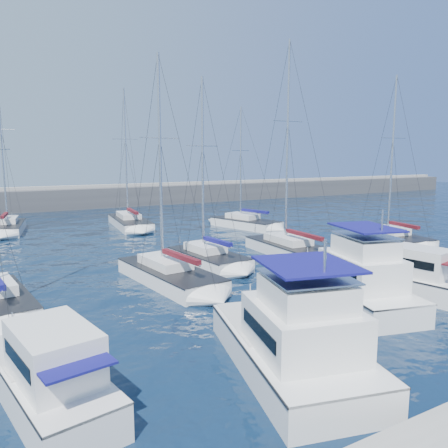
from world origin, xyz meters
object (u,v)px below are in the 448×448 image
motor_yacht_stbd_outer (410,279)px  sailboat_mid_b (169,275)px  motor_yacht_port_outer (49,378)px  sailboat_back_c (246,223)px  sailboat_mid_e (393,239)px  sailboat_back_b (130,222)px  sailboat_back_a (7,227)px  motor_yacht_port_inner (295,343)px  sailboat_mid_d (292,249)px  sailboat_mid_c (208,258)px  motor_yacht_stbd_inner (354,282)px

motor_yacht_stbd_outer → sailboat_mid_b: size_ratio=0.47×
motor_yacht_port_outer → sailboat_back_c: sailboat_back_c is taller
sailboat_mid_e → sailboat_back_b: (-17.36, 21.37, -0.02)m
sailboat_back_a → motor_yacht_port_inner: bearing=-69.6°
sailboat_mid_b → sailboat_back_a: size_ratio=0.84×
motor_yacht_port_inner → sailboat_mid_d: bearing=66.3°
sailboat_mid_c → sailboat_mid_d: bearing=-9.9°
motor_yacht_port_outer → motor_yacht_port_inner: (8.01, -2.05, 0.19)m
motor_yacht_stbd_outer → sailboat_back_a: sailboat_back_a is taller
motor_yacht_stbd_outer → sailboat_mid_e: size_ratio=0.45×
sailboat_mid_b → sailboat_back_a: bearing=100.2°
sailboat_mid_d → sailboat_mid_e: 10.65m
motor_yacht_stbd_outer → sailboat_mid_c: 13.50m
motor_yacht_port_inner → sailboat_mid_d: sailboat_mid_d is taller
sailboat_mid_b → sailboat_back_a: 26.41m
sailboat_back_b → sailboat_back_c: (10.98, -6.88, -0.01)m
sailboat_mid_c → sailboat_back_a: sailboat_back_a is taller
motor_yacht_stbd_inner → motor_yacht_port_outer: bearing=-156.4°
sailboat_back_a → sailboat_mid_e: bearing=-29.4°
motor_yacht_port_outer → sailboat_mid_d: 23.68m
motor_yacht_port_outer → sailboat_back_b: sailboat_back_b is taller
motor_yacht_stbd_outer → sailboat_back_c: bearing=68.2°
motor_yacht_port_outer → sailboat_mid_b: bearing=42.1°
sailboat_back_a → motor_yacht_stbd_inner: bearing=-56.5°
sailboat_back_a → motor_yacht_stbd_outer: bearing=-51.7°
motor_yacht_port_outer → motor_yacht_stbd_inner: size_ratio=0.74×
motor_yacht_stbd_inner → sailboat_mid_b: sailboat_mid_b is taller
sailboat_mid_e → motor_yacht_port_outer: bearing=-150.6°
motor_yacht_stbd_inner → motor_yacht_port_inner: bearing=-134.6°
motor_yacht_port_inner → sailboat_mid_b: (0.43, 12.90, -0.62)m
sailboat_mid_e → sailboat_back_c: sailboat_mid_e is taller
sailboat_mid_d → sailboat_back_b: (-6.75, 20.45, -0.02)m
motor_yacht_stbd_inner → sailboat_mid_e: (14.74, 9.61, -0.60)m
motor_yacht_port_inner → sailboat_mid_d: size_ratio=0.54×
motor_yacht_stbd_inner → motor_yacht_stbd_outer: size_ratio=1.47×
sailboat_mid_e → sailboat_back_b: bearing=136.7°
motor_yacht_port_inner → sailboat_mid_c: 16.28m
sailboat_mid_e → sailboat_back_a: (-29.57, 24.00, 0.02)m
motor_yacht_stbd_outer → sailboat_mid_c: size_ratio=0.50×
motor_yacht_port_inner → sailboat_back_c: size_ratio=0.67×
sailboat_mid_e → sailboat_back_c: 15.83m
motor_yacht_stbd_outer → sailboat_mid_c: (-6.86, 11.61, -0.42)m
sailboat_back_b → sailboat_back_a: bearing=173.3°
sailboat_mid_b → sailboat_mid_c: sailboat_mid_b is taller
motor_yacht_port_outer → sailboat_mid_c: size_ratio=0.54×
sailboat_mid_c → sailboat_mid_d: (7.16, -0.51, 0.01)m
sailboat_mid_d → motor_yacht_port_outer: bearing=-144.1°
motor_yacht_stbd_inner → sailboat_mid_c: size_ratio=0.73×
sailboat_mid_d → sailboat_back_b: sailboat_mid_d is taller
motor_yacht_port_inner → sailboat_back_a: (-7.22, 38.18, -0.58)m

